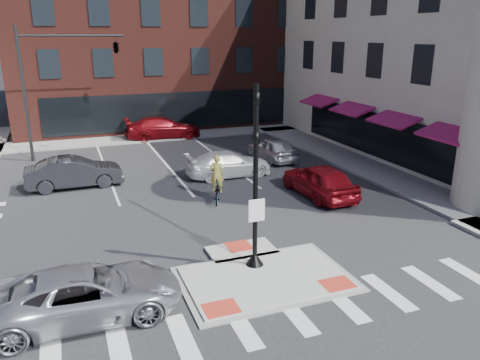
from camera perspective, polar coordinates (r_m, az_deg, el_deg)
name	(u,v)px	position (r m, az deg, el deg)	size (l,w,h in m)	color
ground	(259,273)	(15.68, 2.36, -11.24)	(120.00, 120.00, 0.00)	#28282B
refuge_island	(262,275)	(15.45, 2.75, -11.51)	(5.40, 4.65, 0.13)	gray
sidewalk_e	(360,164)	(28.85, 14.39, 1.92)	(3.00, 24.00, 0.15)	gray
sidewalk_n	(183,135)	(36.42, -6.96, 5.51)	(26.00, 3.00, 0.15)	gray
building_n	(153,30)	(45.41, -10.58, 17.51)	(24.40, 18.40, 15.50)	#4E1F18
building_far_left	(69,54)	(64.69, -20.16, 14.18)	(10.00, 12.00, 10.00)	slate
building_far_right	(167,45)	(68.19, -8.93, 15.96)	(12.00, 12.00, 12.00)	brown
signal_pole	(255,202)	(15.04, 1.88, -2.67)	(0.60, 0.60, 5.98)	black
mast_arm_signal	(92,56)	(30.71, -17.63, 14.20)	(6.10, 2.24, 8.00)	black
silver_suv	(87,293)	(13.83, -18.19, -13.00)	(2.39, 5.19, 1.44)	#B2B5BA
red_sedan	(319,180)	(22.73, 9.66, -0.02)	(1.89, 4.70, 1.60)	maroon
white_pickup	(229,164)	(25.63, -1.38, 1.96)	(1.92, 4.72, 1.37)	white
bg_car_dark	(74,172)	(25.19, -19.53, 0.88)	(1.65, 4.74, 1.56)	#292A2E
bg_car_silver	(272,148)	(29.08, 3.94, 3.88)	(1.72, 4.27, 1.45)	silver
bg_car_red	(163,128)	(35.45, -9.36, 6.28)	(2.25, 5.53, 1.61)	maroon
cyclist	(217,186)	(21.70, -2.84, -0.76)	(1.21, 1.89, 2.24)	#3F3F44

